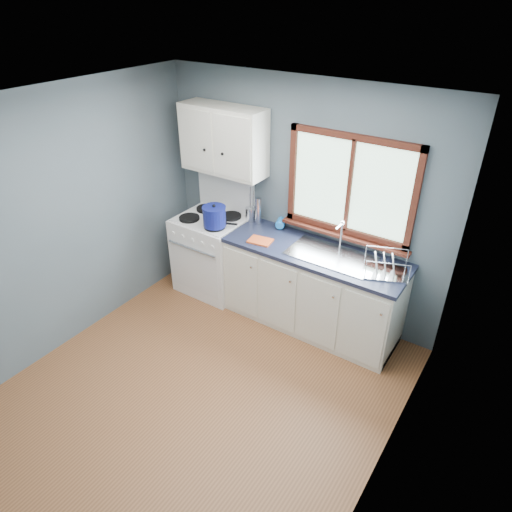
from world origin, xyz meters
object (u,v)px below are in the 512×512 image
Objects in this scene: base_cabinets at (311,293)px; skillet at (216,222)px; gas_range at (213,251)px; utensil_crock at (251,214)px; stockpot at (214,216)px; sink at (331,261)px; dish_rack at (385,268)px; thermos at (258,211)px.

skillet reaches higher than base_cabinets.
utensil_crock is (0.40, 0.22, 0.51)m from gas_range.
base_cabinets is at bearing -13.66° from skillet.
utensil_crock is at bearing 61.28° from stockpot.
sink reaches higher than dish_rack.
base_cabinets is at bearing 179.87° from sink.
thermos is at bearing -13.93° from utensil_crock.
stockpot is 0.48m from thermos.
dish_rack reaches higher than skillet.
sink is at bearing 157.30° from dish_rack.
base_cabinets is 1.31m from stockpot.
thermos reaches higher than base_cabinets.
gas_range is 0.80m from thermos.
stockpot is at bearing -132.04° from thermos.
sink is (1.49, 0.02, 0.37)m from gas_range.
gas_range is at bearing 158.20° from dish_rack.
dish_rack is (1.85, 0.15, -0.01)m from skillet.
gas_range is at bearing -150.91° from utensil_crock.
utensil_crock reaches higher than stockpot.
thermos is (0.32, 0.36, 0.00)m from stockpot.
gas_range reaches higher than skillet.
gas_range is 1.53m from sink.
gas_range reaches higher than dish_rack.
utensil_crock is (0.22, 0.36, 0.02)m from skillet.
thermos is (-0.79, 0.18, 0.66)m from base_cabinets.
utensil_crock is (0.21, 0.39, -0.07)m from stockpot.
dish_rack is at bearing 0.38° from gas_range.
base_cabinets is 1.05m from thermos.
skillet is 0.99× the size of utensil_crock.
gas_range reaches higher than sink.
sink is 0.55m from dish_rack.
thermos is (0.11, -0.03, 0.07)m from utensil_crock.
sink is 1.01m from thermos.
sink is 2.72× the size of thermos.
stockpot is at bearing -118.72° from utensil_crock.
stockpot is 0.45m from utensil_crock.
stockpot is (-1.12, -0.18, 0.66)m from base_cabinets.
base_cabinets is at bearing -12.53° from thermos.
thermos reaches higher than stockpot.
base_cabinets is 2.20× the size of sink.
skillet is (-1.31, -0.16, 0.13)m from sink.
dish_rack is at bearing 5.49° from stockpot.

